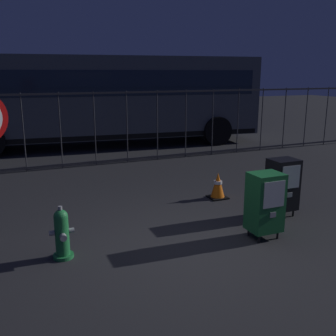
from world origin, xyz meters
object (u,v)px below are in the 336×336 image
at_px(traffic_cone, 218,186).
at_px(bus_near, 105,95).
at_px(newspaper_box_primary, 265,202).
at_px(newspaper_box_secondary, 282,184).
at_px(fire_hydrant, 62,234).

bearing_deg(traffic_cone, bus_near, 95.14).
relative_size(newspaper_box_primary, traffic_cone, 1.92).
height_order(newspaper_box_secondary, traffic_cone, newspaper_box_secondary).
relative_size(fire_hydrant, newspaper_box_primary, 0.73).
bearing_deg(bus_near, fire_hydrant, -101.81).
relative_size(fire_hydrant, traffic_cone, 1.41).
bearing_deg(newspaper_box_primary, fire_hydrant, 170.51).
bearing_deg(newspaper_box_secondary, newspaper_box_primary, -142.28).
height_order(fire_hydrant, traffic_cone, fire_hydrant).
height_order(fire_hydrant, newspaper_box_primary, newspaper_box_primary).
bearing_deg(newspaper_box_primary, newspaper_box_secondary, 37.72).
xyz_separation_m(traffic_cone, bus_near, (-0.61, 6.76, 1.45)).
relative_size(newspaper_box_secondary, bus_near, 0.10).
bearing_deg(newspaper_box_secondary, fire_hydrant, -177.34).
bearing_deg(traffic_cone, fire_hydrant, -156.05).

